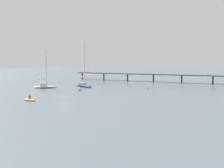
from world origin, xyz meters
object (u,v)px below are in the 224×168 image
Objects in this scene: pier at (212,73)px; mooring_buoy_mid at (148,88)px; mooring_buoy_inner at (80,89)px; dinghy_yellow at (30,100)px; sailboat_blue at (84,84)px; sailboat_white at (45,86)px.

pier is 29.84m from mooring_buoy_mid.
mooring_buoy_inner is 18.78m from mooring_buoy_mid.
sailboat_blue is at bearing 110.84° from dinghy_yellow.
mooring_buoy_inner is 1.26× the size of mooring_buoy_mid.
dinghy_yellow reaches higher than mooring_buoy_mid.
mooring_buoy_inner is (6.74, -9.85, -0.31)m from sailboat_blue.
dinghy_yellow is 21.01m from mooring_buoy_inner.
sailboat_blue is at bearing -165.35° from mooring_buoy_mid.
dinghy_yellow is at bearing -103.99° from pier.
pier reaches higher than dinghy_yellow.
pier is 54.30m from sailboat_white.
mooring_buoy_mid is (6.93, 35.13, 0.13)m from dinghy_yellow.
sailboat_blue is at bearing -129.54° from pier.
sailboat_blue is at bearing 56.56° from sailboat_white.
sailboat_white is at bearing 130.45° from dinghy_yellow.
mooring_buoy_inner reaches higher than mooring_buoy_mid.
sailboat_blue is 11.94m from mooring_buoy_inner.
pier is 90.16× the size of mooring_buoy_inner.
mooring_buoy_inner is (12.98, -0.40, -0.24)m from sailboat_white.
pier is 43.04m from sailboat_blue.
mooring_buoy_inner is at bearing -128.62° from mooring_buoy_mid.
dinghy_yellow is (-15.80, -63.42, -3.44)m from pier.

